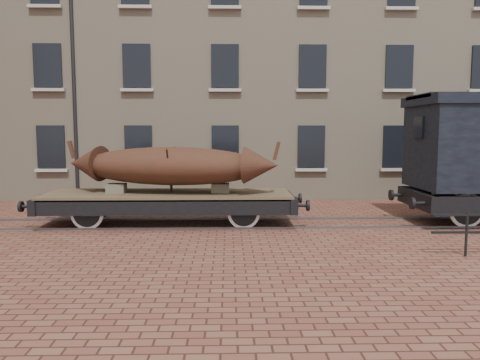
{
  "coord_description": "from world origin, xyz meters",
  "views": [
    {
      "loc": [
        -2.36,
        -14.02,
        2.83
      ],
      "look_at": [
        -2.01,
        0.5,
        1.3
      ],
      "focal_mm": 35.0,
      "sensor_mm": 36.0,
      "label": 1
    }
  ],
  "objects": [
    {
      "name": "ground",
      "position": [
        0.0,
        0.0,
        0.0
      ],
      "size": [
        90.0,
        90.0,
        0.0
      ],
      "primitive_type": "plane",
      "color": "brown"
    },
    {
      "name": "rail_track",
      "position": [
        0.0,
        0.0,
        0.03
      ],
      "size": [
        30.0,
        1.52,
        0.06
      ],
      "color": "#59595E",
      "rests_on": "ground"
    },
    {
      "name": "flatcar_wagon",
      "position": [
        -4.18,
        0.0,
        0.78
      ],
      "size": [
        8.28,
        2.25,
        1.25
      ],
      "color": "brown",
      "rests_on": "ground"
    },
    {
      "name": "warehouse_cream",
      "position": [
        3.0,
        9.99,
        7.0
      ],
      "size": [
        40.0,
        10.19,
        14.0
      ],
      "color": "tan",
      "rests_on": "ground"
    },
    {
      "name": "iron_boat",
      "position": [
        -4.09,
        0.0,
        1.79
      ],
      "size": [
        6.51,
        2.7,
        1.57
      ],
      "color": "#472016",
      "rests_on": "flatcar_wagon"
    }
  ]
}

